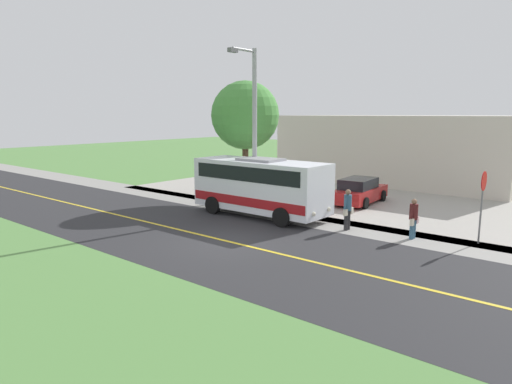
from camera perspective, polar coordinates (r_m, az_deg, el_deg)
name	(u,v)px	position (r m, az deg, el deg)	size (l,w,h in m)	color
ground_plane	(228,242)	(18.41, -3.53, -6.21)	(120.00, 120.00, 0.00)	#548442
road_surface	(228,241)	(18.41, -3.53, -6.20)	(8.00, 100.00, 0.01)	#28282B
sidewalk	(301,219)	(22.36, 5.61, -3.35)	(2.40, 100.00, 0.01)	gray
parking_lot_surface	(416,204)	(27.37, 19.37, -1.44)	(14.00, 36.00, 0.01)	#9E9991
road_centre_line	(228,241)	(18.40, -3.53, -6.18)	(0.16, 100.00, 0.00)	gold
shuttle_bus_front	(261,184)	(22.63, 0.58, 0.96)	(2.63, 7.16, 2.90)	white
pedestrian_with_bags	(413,217)	(19.66, 19.11, -3.03)	(0.72, 0.34, 1.66)	#335972
pedestrian_waiting	(348,208)	(20.35, 11.40, -1.99)	(0.72, 0.34, 1.81)	#262628
stop_sign	(483,195)	(19.73, 26.51, -0.30)	(0.76, 0.07, 2.88)	slate
street_light_pole	(253,124)	(23.18, -0.36, 8.45)	(1.97, 0.24, 8.24)	#9E9EA3
parked_car_near	(359,191)	(26.66, 12.78, 0.08)	(4.53, 2.29, 1.45)	#A51E1E
tree_curbside	(245,116)	(26.85, -1.36, 9.54)	(3.97, 3.97, 6.97)	#4C3826
commercial_building	(404,148)	(36.97, 18.01, 5.26)	(10.00, 16.84, 4.93)	beige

